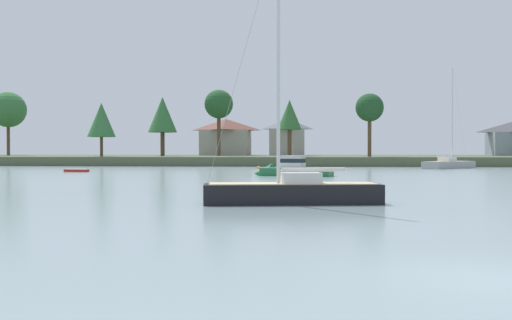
% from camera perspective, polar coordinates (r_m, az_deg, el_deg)
% --- Properties ---
extents(ground_plane, '(400.00, 400.00, 0.00)m').
position_cam_1_polar(ground_plane, '(11.82, 21.70, -10.85)').
color(ground_plane, gray).
extents(far_shore_bank, '(170.67, 56.47, 1.45)m').
position_cam_1_polar(far_shore_bank, '(115.51, 6.56, 0.07)').
color(far_shore_bank, '#4C563D').
rests_on(far_shore_bank, ground).
extents(sailboat_grey, '(8.29, 8.14, 14.41)m').
position_cam_1_polar(sailboat_grey, '(82.58, 18.56, -0.60)').
color(sailboat_grey, gray).
rests_on(sailboat_grey, ground).
extents(dinghy_red, '(2.86, 1.38, 0.44)m').
position_cam_1_polar(dinghy_red, '(68.94, -17.34, -1.03)').
color(dinghy_red, '#B2231E').
rests_on(dinghy_red, ground).
extents(cruiser_green, '(8.06, 4.19, 3.85)m').
position_cam_1_polar(cruiser_green, '(55.35, 3.19, -1.15)').
color(cruiser_green, '#236B3D').
rests_on(cruiser_green, ground).
extents(sailboat_black, '(8.20, 3.10, 13.05)m').
position_cam_1_polar(sailboat_black, '(26.22, 3.64, -3.74)').
color(sailboat_black, black).
rests_on(sailboat_black, ground).
extents(mooring_buoy_orange, '(0.52, 0.52, 0.57)m').
position_cam_1_polar(mooring_buoy_orange, '(77.76, 0.27, -0.79)').
color(mooring_buoy_orange, orange).
rests_on(mooring_buoy_orange, ground).
extents(shore_tree_right_mid, '(3.91, 3.91, 9.15)m').
position_cam_1_polar(shore_tree_right_mid, '(92.86, 3.34, 4.42)').
color(shore_tree_right_mid, brown).
rests_on(shore_tree_right_mid, far_shore_bank).
extents(shore_tree_center, '(5.40, 5.40, 12.46)m').
position_cam_1_polar(shore_tree_center, '(108.85, -3.71, 5.48)').
color(shore_tree_center, brown).
rests_on(shore_tree_center, far_shore_bank).
extents(shore_tree_far_left, '(4.51, 4.51, 10.15)m').
position_cam_1_polar(shore_tree_far_left, '(94.27, 11.18, 5.05)').
color(shore_tree_far_left, brown).
rests_on(shore_tree_far_left, far_shore_bank).
extents(shore_tree_center_right, '(7.48, 7.48, 13.40)m').
position_cam_1_polar(shore_tree_center_right, '(132.59, -23.33, 4.59)').
color(shore_tree_center_right, brown).
rests_on(shore_tree_center_right, far_shore_bank).
extents(shore_tree_right, '(4.65, 4.65, 8.97)m').
position_cam_1_polar(shore_tree_right, '(99.43, -15.06, 3.85)').
color(shore_tree_right, brown).
rests_on(shore_tree_right, far_shore_bank).
extents(shore_tree_left_mid, '(5.38, 5.38, 10.99)m').
position_cam_1_polar(shore_tree_left_mid, '(108.71, -9.24, 4.42)').
color(shore_tree_left_mid, brown).
rests_on(shore_tree_left_mid, far_shore_bank).
extents(cottage_eastern, '(7.79, 8.65, 7.77)m').
position_cam_1_polar(cottage_eastern, '(121.90, 3.12, 2.35)').
color(cottage_eastern, '#9E998E').
rests_on(cottage_eastern, far_shore_bank).
extents(cottage_behind_trees, '(10.65, 10.60, 7.71)m').
position_cam_1_polar(cottage_behind_trees, '(122.13, -2.99, 2.34)').
color(cottage_behind_trees, '#9E998E').
rests_on(cottage_behind_trees, far_shore_bank).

